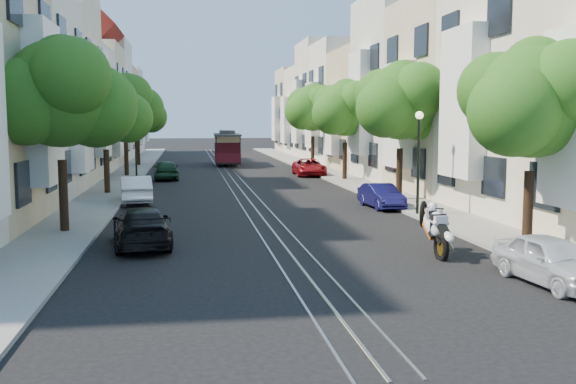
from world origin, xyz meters
name	(u,v)px	position (x,y,z in m)	size (l,w,h in m)	color
ground	(227,172)	(0.00, 28.00, 0.00)	(200.00, 200.00, 0.00)	black
sidewalk_east	(321,170)	(7.25, 28.00, 0.06)	(2.50, 80.00, 0.12)	gray
sidewalk_west	(130,173)	(-7.25, 28.00, 0.06)	(2.50, 80.00, 0.12)	gray
rail_left	(220,172)	(-0.55, 28.00, 0.01)	(0.06, 80.00, 0.02)	gray
rail_slot	(227,172)	(0.00, 28.00, 0.01)	(0.06, 80.00, 0.02)	gray
rail_right	(235,172)	(0.55, 28.00, 0.01)	(0.06, 80.00, 0.02)	gray
lane_line	(227,172)	(0.00, 28.00, 0.00)	(0.08, 80.00, 0.01)	tan
townhouses_east	(379,104)	(11.87, 27.91, 5.18)	(7.75, 72.00, 12.00)	beige
townhouses_west	(63,105)	(-11.87, 27.91, 5.08)	(7.75, 72.00, 11.76)	silver
tree_e_a	(535,104)	(7.26, -3.02, 4.40)	(4.72, 3.87, 6.27)	black
tree_e_b	(402,103)	(7.26, 8.98, 4.73)	(4.93, 4.08, 6.68)	black
tree_e_c	(346,110)	(7.26, 19.98, 4.60)	(4.84, 3.99, 6.52)	black
tree_e_d	(314,109)	(7.26, 30.98, 4.87)	(5.01, 4.16, 6.85)	black
tree_w_a	(61,96)	(-7.14, 1.98, 4.73)	(4.93, 4.08, 6.68)	black
tree_w_b	(106,111)	(-7.14, 13.98, 4.40)	(4.72, 3.87, 6.27)	black
tree_w_c	(126,104)	(-7.14, 24.98, 5.07)	(5.13, 4.28, 7.09)	black
tree_w_d	(138,113)	(-7.14, 35.98, 4.60)	(4.84, 3.99, 6.52)	black
lamp_east	(419,147)	(6.30, 4.00, 2.85)	(0.32, 0.32, 4.16)	black
lamp_west	(136,137)	(-6.30, 22.00, 2.85)	(0.32, 0.32, 4.16)	black
sportbike_rider	(434,226)	(4.04, -3.48, 0.89)	(0.54, 2.12, 1.60)	black
cable_car	(227,146)	(0.50, 36.47, 1.66)	(2.49, 7.35, 2.80)	black
parked_car_e_near	(552,260)	(5.60, -6.98, 0.59)	(1.40, 3.47, 1.18)	silver
parked_car_e_mid	(381,196)	(5.60, 6.71, 0.55)	(1.16, 3.31, 1.09)	#0C0B3A
parked_car_e_far	(309,167)	(5.60, 24.05, 0.61)	(2.03, 4.40, 1.22)	maroon
parked_car_w_near	(142,227)	(-4.40, -0.70, 0.61)	(1.72, 4.22, 1.23)	black
parked_car_w_mid	(136,189)	(-5.42, 10.27, 0.65)	(1.38, 3.96, 1.31)	white
parked_car_w_far	(166,170)	(-4.40, 22.34, 0.67)	(1.58, 3.93, 1.34)	#153520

